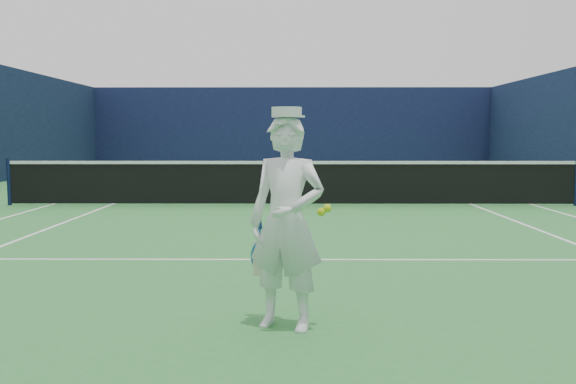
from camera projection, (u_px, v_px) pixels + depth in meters
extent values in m
plane|color=#2C7433|center=(292.00, 205.00, 14.48)|extent=(80.00, 80.00, 0.00)
cube|color=white|center=(292.00, 174.00, 26.32)|extent=(11.03, 0.06, 0.01)
cube|color=white|center=(50.00, 205.00, 14.51)|extent=(0.06, 23.83, 0.01)
cube|color=white|center=(535.00, 205.00, 14.44)|extent=(0.06, 23.83, 0.01)
cube|color=white|center=(110.00, 205.00, 14.51)|extent=(0.06, 23.77, 0.01)
cube|color=white|center=(474.00, 205.00, 14.45)|extent=(0.06, 23.77, 0.01)
cube|color=white|center=(292.00, 184.00, 20.85)|extent=(8.23, 0.06, 0.01)
cube|color=white|center=(291.00, 260.00, 8.10)|extent=(8.23, 0.06, 0.01)
cube|color=white|center=(292.00, 205.00, 14.48)|extent=(0.06, 12.80, 0.01)
cube|color=white|center=(292.00, 174.00, 26.17)|extent=(0.06, 0.30, 0.01)
cube|color=#0F1437|center=(292.00, 127.00, 32.23)|extent=(20.12, 0.12, 4.00)
cylinder|color=#141E4C|center=(9.00, 182.00, 14.48)|extent=(0.09, 0.09, 1.07)
cylinder|color=#141E4C|center=(576.00, 182.00, 14.39)|extent=(0.09, 0.09, 1.07)
cube|color=black|center=(292.00, 183.00, 14.43)|extent=(12.79, 0.02, 0.92)
cube|color=white|center=(292.00, 163.00, 14.39)|extent=(12.79, 0.04, 0.07)
cube|color=white|center=(292.00, 185.00, 14.44)|extent=(0.05, 0.03, 0.94)
imported|color=white|center=(287.00, 223.00, 5.17)|extent=(0.74, 0.61, 1.73)
cylinder|color=white|center=(287.00, 112.00, 5.09)|extent=(0.24, 0.24, 0.08)
cube|color=white|center=(292.00, 116.00, 5.22)|extent=(0.20, 0.16, 0.02)
cylinder|color=navy|center=(259.00, 217.00, 5.34)|extent=(0.06, 0.10, 0.22)
cube|color=#1F5DAA|center=(259.00, 237.00, 5.41)|extent=(0.03, 0.03, 0.14)
torus|color=#1F5DAA|center=(265.00, 260.00, 5.49)|extent=(0.31, 0.20, 0.29)
cube|color=beige|center=(265.00, 260.00, 5.49)|extent=(0.21, 0.08, 0.30)
sphere|color=#C6D518|center=(321.00, 212.00, 5.16)|extent=(0.07, 0.07, 0.07)
sphere|color=#C6D518|center=(327.00, 208.00, 5.16)|extent=(0.07, 0.07, 0.07)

